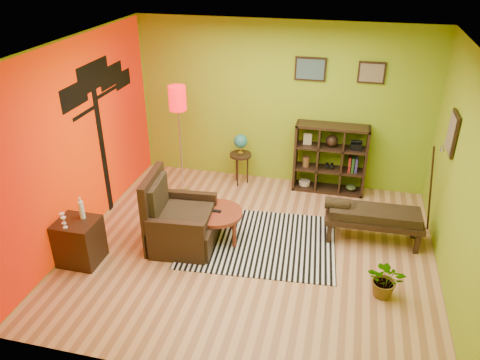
% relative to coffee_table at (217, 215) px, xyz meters
% --- Properties ---
extents(ground, '(5.00, 5.00, 0.00)m').
position_rel_coffee_table_xyz_m(ground, '(0.56, -0.16, -0.39)').
color(ground, tan).
rests_on(ground, ground).
extents(room_shell, '(5.04, 4.54, 2.82)m').
position_rel_coffee_table_xyz_m(room_shell, '(0.47, -0.15, 1.41)').
color(room_shell, '#83AA1B').
rests_on(room_shell, ground).
extents(zebra_rug, '(2.31, 1.82, 0.01)m').
position_rel_coffee_table_xyz_m(zebra_rug, '(0.61, 0.05, -0.39)').
color(zebra_rug, silver).
rests_on(zebra_rug, ground).
extents(coffee_table, '(0.74, 0.74, 0.48)m').
position_rel_coffee_table_xyz_m(coffee_table, '(0.00, 0.00, 0.00)').
color(coffee_table, maroon).
rests_on(coffee_table, ground).
extents(armchair, '(0.97, 0.98, 1.09)m').
position_rel_coffee_table_xyz_m(armchair, '(-0.49, -0.26, -0.06)').
color(armchair, black).
rests_on(armchair, ground).
extents(side_cabinet, '(0.53, 0.49, 0.95)m').
position_rel_coffee_table_xyz_m(side_cabinet, '(-1.64, -0.94, -0.07)').
color(side_cabinet, black).
rests_on(side_cabinet, ground).
extents(floor_lamp, '(0.29, 0.29, 1.90)m').
position_rel_coffee_table_xyz_m(floor_lamp, '(-0.93, 1.14, 1.14)').
color(floor_lamp, silver).
rests_on(floor_lamp, ground).
extents(globe_table, '(0.38, 0.38, 0.93)m').
position_rel_coffee_table_xyz_m(globe_table, '(-0.07, 1.75, 0.32)').
color(globe_table, black).
rests_on(globe_table, ground).
extents(cube_shelf, '(1.20, 0.35, 1.20)m').
position_rel_coffee_table_xyz_m(cube_shelf, '(1.47, 1.87, 0.21)').
color(cube_shelf, black).
rests_on(cube_shelf, ground).
extents(bench, '(1.40, 0.52, 0.63)m').
position_rel_coffee_table_xyz_m(bench, '(2.15, 0.49, 0.01)').
color(bench, black).
rests_on(bench, ground).
extents(potted_plant, '(0.51, 0.55, 0.39)m').
position_rel_coffee_table_xyz_m(potted_plant, '(2.34, -0.70, -0.20)').
color(potted_plant, '#26661E').
rests_on(potted_plant, ground).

